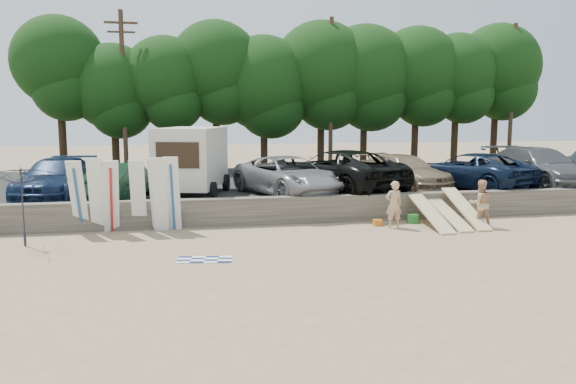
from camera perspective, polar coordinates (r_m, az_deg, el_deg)
name	(u,v)px	position (r m, az deg, el deg)	size (l,w,h in m)	color
ground	(400,237)	(18.81, 11.36, -4.49)	(120.00, 120.00, 0.00)	tan
seawall	(370,207)	(21.47, 8.35, -1.54)	(44.00, 0.50, 1.00)	#6B6356
parking_lot	(321,187)	(28.60, 3.36, 0.56)	(44.00, 14.50, 0.70)	#282828
treeline	(306,73)	(35.47, 1.88, 11.98)	(32.87, 6.16, 9.26)	#382616
utility_poles	(331,90)	(34.23, 4.39, 10.26)	(25.80, 0.26, 9.00)	#473321
box_trailer	(192,157)	(23.30, -9.73, 3.49)	(3.33, 4.74, 2.76)	beige
car_0	(56,179)	(23.77, -22.46, 1.25)	(2.21, 5.43, 1.58)	#132344
car_1	(122,181)	(22.92, -16.50, 1.12)	(1.51, 4.34, 1.43)	black
car_2	(288,176)	(23.02, 0.01, 1.66)	(2.62, 5.69, 1.58)	gray
car_3	(339,171)	(24.02, 5.22, 2.16)	(3.00, 6.50, 1.81)	black
car_4	(404,172)	(25.59, 11.69, 2.03)	(2.10, 5.17, 1.50)	#8E765A
car_5	(471,171)	(26.38, 18.12, 2.07)	(2.64, 5.73, 1.59)	black
car_6	(539,167)	(28.10, 24.13, 2.31)	(2.51, 6.18, 1.79)	#4A4B4E
surfboard_upright_0	(78,197)	(19.98, -20.55, -0.48)	(0.50, 0.06, 2.60)	white
surfboard_upright_1	(97,195)	(19.93, -18.87, -0.32)	(0.50, 0.06, 2.60)	white
surfboard_upright_2	(111,197)	(19.69, -17.52, -0.47)	(0.50, 0.06, 2.60)	white
surfboard_upright_3	(138,196)	(19.75, -14.98, -0.35)	(0.50, 0.06, 2.60)	white
surfboard_upright_4	(157,195)	(19.63, -13.12, -0.25)	(0.50, 0.06, 2.60)	white
surfboard_upright_5	(160,195)	(19.55, -12.87, -0.26)	(0.50, 0.06, 2.60)	white
surfboard_upright_6	(173,194)	(19.66, -11.65, -0.17)	(0.50, 0.06, 2.60)	white
surfboard_low_0	(431,213)	(20.62, 14.30, -2.09)	(0.56, 3.00, 0.07)	#D1BE84
surfboard_low_1	(448,213)	(21.14, 15.93, -2.09)	(0.56, 3.00, 0.07)	#D1BE84
surfboard_low_2	(466,208)	(21.45, 17.59, -1.59)	(0.56, 3.00, 0.07)	#D1BE84
beachgoer_a	(394,204)	(20.12, 10.70, -1.25)	(0.61, 0.40, 1.67)	tan
beachgoer_b	(480,204)	(21.04, 18.95, -1.11)	(0.83, 0.64, 1.70)	tan
cooler	(413,219)	(21.28, 12.54, -2.66)	(0.38, 0.30, 0.32)	#22802B
gear_bag	(378,223)	(20.54, 9.09, -3.08)	(0.30, 0.25, 0.22)	orange
beach_towel	(205,260)	(15.76, -8.47, -6.80)	(1.50, 1.50, 0.00)	white
beach_umbrella	(23,206)	(18.63, -25.29, -1.32)	(2.72, 2.77, 2.49)	black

